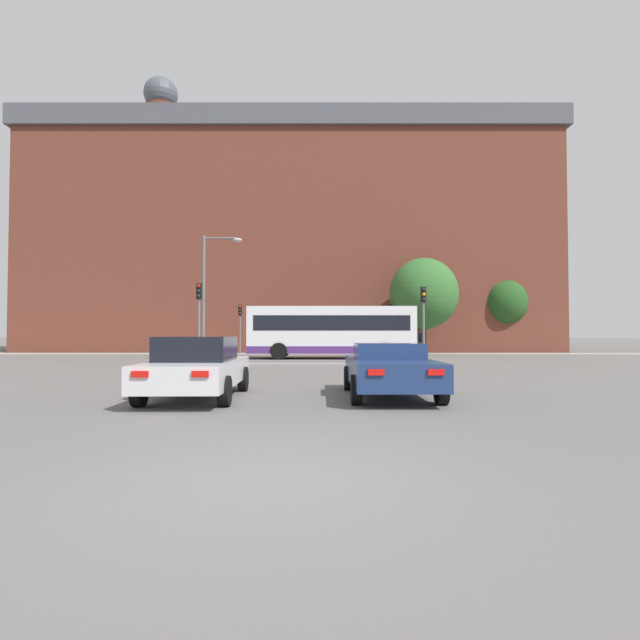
{
  "coord_description": "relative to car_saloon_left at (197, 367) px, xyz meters",
  "views": [
    {
      "loc": [
        0.55,
        -5.11,
        1.49
      ],
      "look_at": [
        0.59,
        24.28,
        2.34
      ],
      "focal_mm": 28.0,
      "sensor_mm": 36.0,
      "label": 1
    }
  ],
  "objects": [
    {
      "name": "ground_plane",
      "position": [
        2.31,
        -6.55,
        -0.73
      ],
      "size": [
        400.0,
        400.0,
        0.0
      ],
      "primitive_type": "plane",
      "color": "#605E5B"
    },
    {
      "name": "stop_line_strip",
      "position": [
        2.31,
        13.62,
        -0.73
      ],
      "size": [
        9.07,
        0.3,
        0.01
      ],
      "primitive_type": "cube",
      "color": "silver",
      "rests_on": "ground_plane"
    },
    {
      "name": "far_pavement",
      "position": [
        2.31,
        26.73,
        -0.73
      ],
      "size": [
        70.08,
        2.5,
        0.01
      ],
      "primitive_type": "cube",
      "color": "#A09B91",
      "rests_on": "ground_plane"
    },
    {
      "name": "brick_civic_building",
      "position": [
        0.18,
        37.08,
        9.68
      ],
      "size": [
        47.0,
        16.56,
        27.0
      ],
      "color": "brown",
      "rests_on": "ground_plane"
    },
    {
      "name": "car_saloon_left",
      "position": [
        0.0,
        0.0,
        0.0
      ],
      "size": [
        2.04,
        4.6,
        1.43
      ],
      "rotation": [
        0.0,
        0.0,
        0.02
      ],
      "color": "silver",
      "rests_on": "ground_plane"
    },
    {
      "name": "car_roadster_right",
      "position": [
        4.52,
        0.29,
        -0.08
      ],
      "size": [
        2.03,
        4.54,
        1.27
      ],
      "rotation": [
        0.0,
        0.0,
        0.0
      ],
      "color": "navy",
      "rests_on": "ground_plane"
    },
    {
      "name": "bus_crossing_lead",
      "position": [
        3.56,
        18.96,
        0.97
      ],
      "size": [
        10.1,
        2.74,
        3.17
      ],
      "rotation": [
        0.0,
        0.0,
        -1.57
      ],
      "color": "silver",
      "rests_on": "ground_plane"
    },
    {
      "name": "traffic_light_near_left",
      "position": [
        -3.31,
        13.7,
        2.03
      ],
      "size": [
        0.26,
        0.31,
        4.09
      ],
      "color": "slate",
      "rests_on": "ground_plane"
    },
    {
      "name": "traffic_light_far_left",
      "position": [
        -3.22,
        26.21,
        1.81
      ],
      "size": [
        0.26,
        0.31,
        3.74
      ],
      "color": "slate",
      "rests_on": "ground_plane"
    },
    {
      "name": "traffic_light_far_right",
      "position": [
        8.14,
        25.79,
        1.81
      ],
      "size": [
        0.26,
        0.31,
        3.74
      ],
      "color": "slate",
      "rests_on": "ground_plane"
    },
    {
      "name": "traffic_light_near_right",
      "position": [
        8.19,
        13.92,
        1.93
      ],
      "size": [
        0.26,
        0.31,
        3.94
      ],
      "color": "slate",
      "rests_on": "ground_plane"
    },
    {
      "name": "street_lamp_junction",
      "position": [
        -3.21,
        15.92,
        3.57
      ],
      "size": [
        2.2,
        0.36,
        6.99
      ],
      "color": "slate",
      "rests_on": "ground_plane"
    },
    {
      "name": "pedestrian_waiting",
      "position": [
        7.12,
        26.76,
        0.36
      ],
      "size": [
        0.45,
        0.43,
        1.83
      ],
      "rotation": [
        0.0,
        0.0,
        2.43
      ],
      "color": "#333851",
      "rests_on": "ground_plane"
    },
    {
      "name": "pedestrian_walking_east",
      "position": [
        10.17,
        27.08,
        0.28
      ],
      "size": [
        0.25,
        0.41,
        1.72
      ],
      "rotation": [
        0.0,
        0.0,
        1.53
      ],
      "color": "#333851",
      "rests_on": "ground_plane"
    },
    {
      "name": "pedestrian_walking_west",
      "position": [
        10.82,
        27.52,
        0.36
      ],
      "size": [
        0.38,
        0.46,
        1.83
      ],
      "rotation": [
        0.0,
        0.0,
        2.05
      ],
      "color": "brown",
      "rests_on": "ground_plane"
    },
    {
      "name": "tree_by_building",
      "position": [
        10.77,
        26.2,
        3.85
      ],
      "size": [
        5.18,
        5.18,
        7.31
      ],
      "color": "#4C3823",
      "rests_on": "ground_plane"
    },
    {
      "name": "tree_kerbside",
      "position": [
        18.3,
        29.82,
        3.41
      ],
      "size": [
        3.65,
        3.65,
        6.07
      ],
      "color": "#4C3823",
      "rests_on": "ground_plane"
    }
  ]
}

